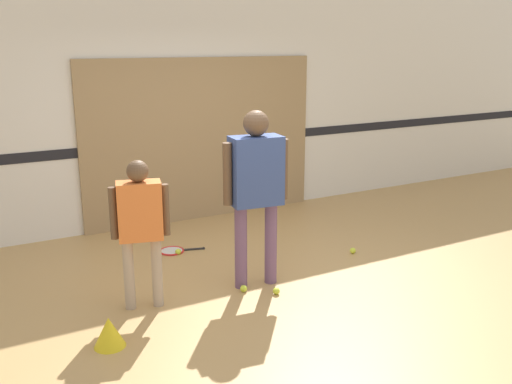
% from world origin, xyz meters
% --- Properties ---
extents(ground_plane, '(16.00, 16.00, 0.00)m').
position_xyz_m(ground_plane, '(0.00, 0.00, 0.00)').
color(ground_plane, tan).
extents(wall_back, '(16.00, 0.07, 3.20)m').
position_xyz_m(wall_back, '(0.00, 2.41, 1.60)').
color(wall_back, silver).
rests_on(wall_back, ground_plane).
extents(wall_panel, '(3.21, 0.05, 2.11)m').
position_xyz_m(wall_panel, '(0.43, 2.35, 1.06)').
color(wall_panel, '#9E7F56').
rests_on(wall_panel, ground_plane).
extents(person_instructor, '(0.64, 0.32, 1.70)m').
position_xyz_m(person_instructor, '(-0.04, 0.06, 1.05)').
color(person_instructor, '#6B4C70').
rests_on(person_instructor, ground_plane).
extents(person_student_left, '(0.49, 0.30, 1.34)m').
position_xyz_m(person_student_left, '(-1.15, 0.12, 0.83)').
color(person_student_left, tan).
rests_on(person_student_left, ground_plane).
extents(racket_spare_on_floor, '(0.54, 0.35, 0.03)m').
position_xyz_m(racket_spare_on_floor, '(-0.42, 1.30, 0.01)').
color(racket_spare_on_floor, red).
rests_on(racket_spare_on_floor, ground_plane).
extents(tennis_ball_near_instructor, '(0.07, 0.07, 0.07)m').
position_xyz_m(tennis_ball_near_instructor, '(0.02, -0.23, 0.03)').
color(tennis_ball_near_instructor, '#CCE038').
rests_on(tennis_ball_near_instructor, ground_plane).
extents(tennis_ball_by_spare_racket, '(0.07, 0.07, 0.07)m').
position_xyz_m(tennis_ball_by_spare_racket, '(-0.41, 1.19, 0.03)').
color(tennis_ball_by_spare_racket, '#CCE038').
rests_on(tennis_ball_by_spare_racket, ground_plane).
extents(tennis_ball_stray_left, '(0.07, 0.07, 0.07)m').
position_xyz_m(tennis_ball_stray_left, '(1.32, 0.27, 0.03)').
color(tennis_ball_stray_left, '#CCE038').
rests_on(tennis_ball_stray_left, ground_plane).
extents(tennis_ball_stray_right, '(0.07, 0.07, 0.07)m').
position_xyz_m(tennis_ball_stray_right, '(-0.23, -0.03, 0.03)').
color(tennis_ball_stray_right, '#CCE038').
rests_on(tennis_ball_stray_right, ground_plane).
extents(training_cone, '(0.25, 0.25, 0.24)m').
position_xyz_m(training_cone, '(-1.61, -0.41, 0.12)').
color(training_cone, yellow).
rests_on(training_cone, ground_plane).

